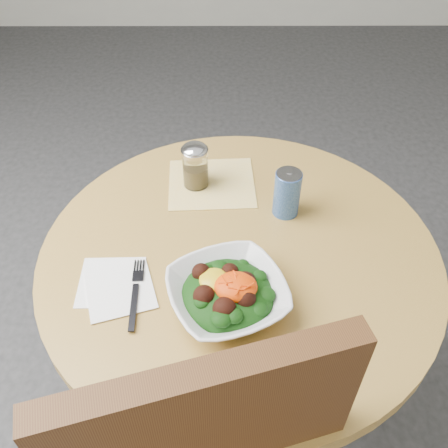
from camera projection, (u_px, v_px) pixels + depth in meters
name	position (u px, v px, depth m)	size (l,w,h in m)	color
ground	(235.00, 404.00, 1.65)	(6.00, 6.00, 0.00)	#2B2B2D
table	(238.00, 304.00, 1.26)	(0.90, 0.90, 0.75)	black
cloth_napkin	(212.00, 183.00, 1.29)	(0.22, 0.20, 0.00)	#DCA20B
paper_napkins	(116.00, 286.00, 1.05)	(0.18, 0.18, 0.00)	white
salad_bowl	(228.00, 293.00, 1.00)	(0.30, 0.30, 0.09)	silver
fork	(136.00, 291.00, 1.03)	(0.03, 0.18, 0.00)	black
spice_shaker	(195.00, 166.00, 1.24)	(0.07, 0.07, 0.12)	silver
beverage_can	(287.00, 193.00, 1.17)	(0.06, 0.06, 0.12)	navy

